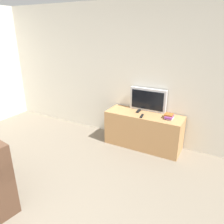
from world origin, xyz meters
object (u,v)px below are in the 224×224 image
object	(u,v)px
tv_stand	(143,130)
remote_secondary	(142,116)
television	(148,100)
remote_on_stand	(138,111)
book_stack	(169,116)

from	to	relation	value
tv_stand	remote_secondary	bearing A→B (deg)	-86.57
television	remote_on_stand	size ratio (longest dim) A/B	4.28
book_stack	remote_on_stand	distance (m)	0.59
remote_on_stand	television	bearing A→B (deg)	49.99
remote_secondary	remote_on_stand	bearing A→B (deg)	125.94
tv_stand	remote_secondary	size ratio (longest dim) A/B	8.78
television	book_stack	size ratio (longest dim) A/B	3.23
remote_secondary	television	bearing A→B (deg)	94.29
book_stack	remote_secondary	distance (m)	0.46
television	remote_secondary	size ratio (longest dim) A/B	4.32
book_stack	remote_secondary	bearing A→B (deg)	-161.45
remote_on_stand	remote_secondary	xyz separation A→B (m)	(0.15, -0.20, 0.00)
remote_on_stand	remote_secondary	size ratio (longest dim) A/B	1.01
tv_stand	remote_secondary	xyz separation A→B (m)	(0.01, -0.14, 0.34)
remote_on_stand	remote_secondary	bearing A→B (deg)	-54.06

